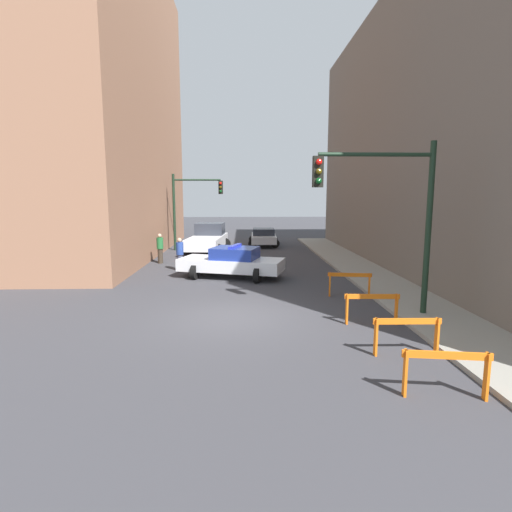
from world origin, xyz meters
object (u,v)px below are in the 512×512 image
at_px(police_car, 232,262).
at_px(barrier_mid, 407,330).
at_px(traffic_light_near, 392,202).
at_px(traffic_light_far, 190,201).
at_px(white_truck, 208,239).
at_px(barrier_corner, 350,280).
at_px(pedestrian_crossing, 180,254).
at_px(pedestrian_corner, 160,248).
at_px(barrier_front, 446,366).
at_px(parked_car_near, 264,237).
at_px(barrier_back, 372,304).

distance_m(police_car, barrier_mid, 10.20).
xyz_separation_m(traffic_light_near, police_car, (-4.93, 6.22, -2.81)).
height_order(police_car, barrier_mid, police_car).
bearing_deg(traffic_light_far, barrier_mid, -68.45).
bearing_deg(white_truck, traffic_light_far, 144.78).
bearing_deg(traffic_light_near, barrier_corner, 101.03).
height_order(police_car, pedestrian_crossing, pedestrian_crossing).
distance_m(police_car, pedestrian_crossing, 3.17).
xyz_separation_m(traffic_light_near, barrier_mid, (-0.62, -3.02, -2.91)).
bearing_deg(traffic_light_near, traffic_light_far, 117.03).
height_order(traffic_light_near, pedestrian_corner, traffic_light_near).
distance_m(traffic_light_far, barrier_front, 22.20).
height_order(white_truck, parked_car_near, white_truck).
xyz_separation_m(traffic_light_near, white_truck, (-6.75, 14.65, -2.62)).
xyz_separation_m(traffic_light_near, traffic_light_far, (-8.03, 15.74, -0.13)).
bearing_deg(pedestrian_corner, white_truck, -66.43).
bearing_deg(barrier_mid, traffic_light_near, 78.39).
xyz_separation_m(traffic_light_near, barrier_back, (-0.69, -0.70, -2.91)).
relative_size(barrier_front, barrier_back, 0.99).
xyz_separation_m(police_car, barrier_corner, (4.44, -3.71, -0.11)).
xyz_separation_m(barrier_front, barrier_corner, (0.23, 7.53, 0.00)).
bearing_deg(barrier_mid, pedestrian_corner, 122.35).
height_order(traffic_light_near, pedestrian_crossing, traffic_light_near).
height_order(parked_car_near, barrier_front, parked_car_near).
xyz_separation_m(parked_car_near, barrier_back, (2.18, -18.77, -0.06)).
relative_size(barrier_back, barrier_corner, 1.01).
bearing_deg(barrier_corner, barrier_front, -91.71).
height_order(white_truck, barrier_mid, white_truck).
xyz_separation_m(traffic_light_far, barrier_corner, (7.54, -13.24, -2.78)).
xyz_separation_m(pedestrian_corner, barrier_front, (8.32, -15.29, -0.24)).
bearing_deg(barrier_front, pedestrian_corner, 118.56).
height_order(barrier_mid, barrier_back, same).
relative_size(parked_car_near, barrier_mid, 2.72).
bearing_deg(pedestrian_crossing, traffic_light_far, 82.48).
distance_m(traffic_light_near, pedestrian_corner, 13.93).
xyz_separation_m(white_truck, barrier_mid, (6.13, -17.67, -0.29)).
relative_size(traffic_light_near, traffic_light_far, 1.00).
relative_size(pedestrian_corner, barrier_back, 1.04).
distance_m(barrier_front, barrier_back, 4.33).
bearing_deg(pedestrian_corner, barrier_front, 169.67).
xyz_separation_m(parked_car_near, barrier_front, (2.16, -23.10, -0.06)).
relative_size(pedestrian_corner, barrier_front, 1.04).
bearing_deg(barrier_corner, pedestrian_corner, 137.78).
bearing_deg(barrier_back, barrier_corner, 86.35).
xyz_separation_m(barrier_front, barrier_back, (0.02, 4.33, 0.00)).
bearing_deg(pedestrian_crossing, traffic_light_near, -57.15).
bearing_deg(barrier_mid, barrier_back, 91.80).
distance_m(white_truck, pedestrian_crossing, 6.75).
xyz_separation_m(pedestrian_crossing, pedestrian_corner, (-1.45, 2.32, 0.00)).
xyz_separation_m(white_truck, pedestrian_corner, (-2.28, -4.38, -0.04)).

